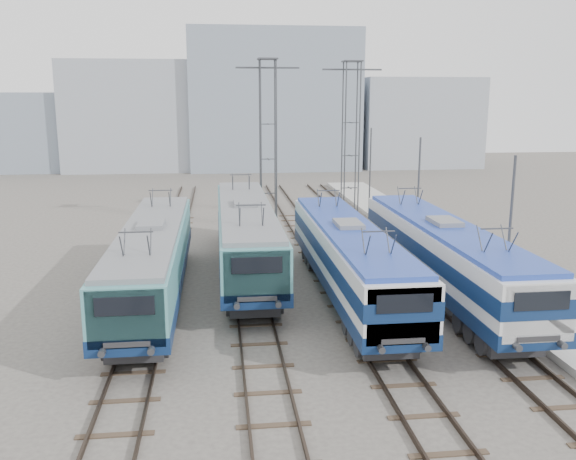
# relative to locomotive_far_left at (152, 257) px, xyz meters

# --- Properties ---
(ground) EXTENTS (160.00, 160.00, 0.00)m
(ground) POSITION_rel_locomotive_far_left_xyz_m (6.75, -5.53, -2.19)
(ground) COLOR #514C47
(platform) EXTENTS (4.00, 70.00, 0.30)m
(platform) POSITION_rel_locomotive_far_left_xyz_m (16.95, 2.47, -2.04)
(platform) COLOR #9E9E99
(platform) RESTS_ON ground
(locomotive_far_left) EXTENTS (2.78, 17.52, 3.30)m
(locomotive_far_left) POSITION_rel_locomotive_far_left_xyz_m (0.00, 0.00, 0.00)
(locomotive_far_left) COLOR #0D2249
(locomotive_far_left) RESTS_ON ground
(locomotive_center_left) EXTENTS (2.91, 18.39, 3.46)m
(locomotive_center_left) POSITION_rel_locomotive_far_left_xyz_m (4.50, 4.34, 0.10)
(locomotive_center_left) COLOR #0D2249
(locomotive_center_left) RESTS_ON ground
(locomotive_center_right) EXTENTS (2.75, 17.38, 3.27)m
(locomotive_center_right) POSITION_rel_locomotive_far_left_xyz_m (9.00, -0.77, 0.04)
(locomotive_center_right) COLOR #0D2249
(locomotive_center_right) RESTS_ON ground
(locomotive_far_right) EXTENTS (2.79, 17.66, 3.32)m
(locomotive_far_right) POSITION_rel_locomotive_far_left_xyz_m (13.50, -1.02, 0.07)
(locomotive_far_right) COLOR #0D2249
(locomotive_far_right) RESTS_ON ground
(catenary_tower_west) EXTENTS (4.50, 1.20, 12.00)m
(catenary_tower_west) POSITION_rel_locomotive_far_left_xyz_m (6.75, 16.47, 4.45)
(catenary_tower_west) COLOR #3F4247
(catenary_tower_west) RESTS_ON ground
(catenary_tower_east) EXTENTS (4.50, 1.20, 12.00)m
(catenary_tower_east) POSITION_rel_locomotive_far_left_xyz_m (13.25, 18.47, 4.45)
(catenary_tower_east) COLOR #3F4247
(catenary_tower_east) RESTS_ON ground
(mast_front) EXTENTS (0.12, 0.12, 7.00)m
(mast_front) POSITION_rel_locomotive_far_left_xyz_m (15.35, -3.53, 1.31)
(mast_front) COLOR #3F4247
(mast_front) RESTS_ON ground
(mast_mid) EXTENTS (0.12, 0.12, 7.00)m
(mast_mid) POSITION_rel_locomotive_far_left_xyz_m (15.35, 8.47, 1.31)
(mast_mid) COLOR #3F4247
(mast_mid) RESTS_ON ground
(mast_rear) EXTENTS (0.12, 0.12, 7.00)m
(mast_rear) POSITION_rel_locomotive_far_left_xyz_m (15.35, 20.47, 1.31)
(mast_rear) COLOR #3F4247
(mast_rear) RESTS_ON ground
(building_west) EXTENTS (18.00, 12.00, 14.00)m
(building_west) POSITION_rel_locomotive_far_left_xyz_m (-7.25, 56.47, 4.81)
(building_west) COLOR #959CA6
(building_west) RESTS_ON ground
(building_center) EXTENTS (22.00, 14.00, 18.00)m
(building_center) POSITION_rel_locomotive_far_left_xyz_m (10.75, 56.47, 6.81)
(building_center) COLOR gray
(building_center) RESTS_ON ground
(building_east) EXTENTS (16.00, 12.00, 12.00)m
(building_east) POSITION_rel_locomotive_far_left_xyz_m (30.75, 56.47, 3.81)
(building_east) COLOR #959CA6
(building_east) RESTS_ON ground
(building_far_west) EXTENTS (14.00, 10.00, 10.00)m
(building_far_west) POSITION_rel_locomotive_far_left_xyz_m (-23.25, 56.47, 2.81)
(building_far_west) COLOR gray
(building_far_west) RESTS_ON ground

